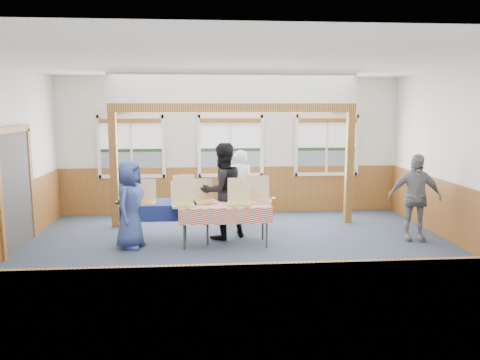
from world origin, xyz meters
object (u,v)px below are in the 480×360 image
object	(u,v)px
table_left	(168,205)
person_grey	(415,197)
woman_white	(240,187)
man_blue	(130,204)
woman_black	(222,191)
table_right	(225,208)

from	to	relation	value
table_left	person_grey	xyz separation A→B (m)	(4.63, -0.25, 0.13)
woman_white	man_blue	xyz separation A→B (m)	(-2.10, -1.67, -0.01)
table_left	person_grey	size ratio (longest dim) A/B	1.10
woman_white	woman_black	world-z (taller)	woman_black
person_grey	woman_black	bearing A→B (deg)	-174.63
table_right	woman_black	xyz separation A→B (m)	(-0.02, 0.46, 0.22)
table_left	table_right	size ratio (longest dim) A/B	1.02
table_left	woman_white	distance (m)	1.98
person_grey	table_right	bearing A→B (deg)	-167.27
person_grey	man_blue	bearing A→B (deg)	-166.94
table_left	woman_black	bearing A→B (deg)	-12.55
woman_white	man_blue	world-z (taller)	woman_white
table_left	table_right	distance (m)	1.09
man_blue	woman_black	bearing A→B (deg)	-57.24
table_left	table_right	world-z (taller)	same
woman_black	person_grey	bearing A→B (deg)	145.82
man_blue	person_grey	xyz separation A→B (m)	(5.27, 0.08, 0.03)
table_right	woman_black	distance (m)	0.52
woman_black	man_blue	xyz separation A→B (m)	(-1.67, -0.51, -0.13)
woman_black	man_blue	distance (m)	1.75
woman_black	man_blue	size ratio (longest dim) A/B	1.16
woman_black	table_right	bearing A→B (deg)	65.68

